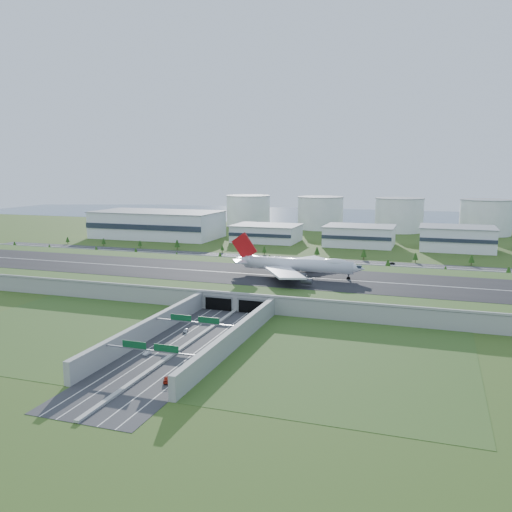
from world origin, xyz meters
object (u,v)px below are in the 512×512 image
(car_2, at_px, (242,324))
(car_3, at_px, (167,379))
(car_1, at_px, (147,353))
(car_4, at_px, (176,256))
(fuel_tank_a, at_px, (248,211))
(car_7, at_px, (277,257))
(car_0, at_px, (185,331))
(car_5, at_px, (392,263))
(boeing_747, at_px, (297,265))

(car_2, relative_size, car_3, 0.97)
(car_1, bearing_deg, car_3, -40.78)
(car_3, xyz_separation_m, car_4, (-109.34, 221.75, -0.11))
(fuel_tank_a, bearing_deg, car_7, -65.28)
(car_3, distance_m, car_7, 241.43)
(car_0, distance_m, car_2, 24.97)
(car_1, xyz_separation_m, car_7, (-15.13, 218.50, 0.13))
(car_0, xyz_separation_m, car_5, (67.56, 190.72, 0.01))
(fuel_tank_a, xyz_separation_m, car_0, (112.18, -397.57, -16.63))
(car_1, relative_size, car_3, 0.71)
(car_4, height_order, car_7, car_7)
(boeing_747, bearing_deg, car_7, 113.38)
(car_0, xyz_separation_m, car_2, (18.91, 16.31, 0.02))
(car_4, bearing_deg, car_0, -156.92)
(boeing_747, xyz_separation_m, car_4, (-116.08, 82.58, -13.81))
(fuel_tank_a, height_order, car_0, fuel_tank_a)
(boeing_747, relative_size, car_7, 13.87)
(car_4, bearing_deg, boeing_747, -130.37)
(car_2, height_order, car_4, car_2)
(car_7, bearing_deg, fuel_tank_a, -174.62)
(car_1, relative_size, car_5, 0.89)
(car_2, bearing_deg, car_4, -66.68)
(car_7, bearing_deg, car_2, -7.80)
(boeing_747, distance_m, car_3, 140.01)
(car_1, xyz_separation_m, car_3, (18.94, -20.52, 0.16))
(car_0, height_order, car_5, car_5)
(boeing_747, xyz_separation_m, car_3, (-6.74, -139.17, -13.70))
(fuel_tank_a, distance_m, car_1, 440.83)
(car_2, bearing_deg, car_0, 28.76)
(car_3, bearing_deg, car_2, -113.12)
(car_1, bearing_deg, car_4, 120.71)
(car_1, distance_m, car_3, 27.92)
(car_7, bearing_deg, car_1, -15.38)
(car_1, bearing_deg, car_5, 79.08)
(boeing_747, xyz_separation_m, car_7, (-40.81, 99.85, -13.73))
(car_2, relative_size, car_4, 1.32)
(car_1, xyz_separation_m, car_5, (68.93, 219.49, 0.08))
(boeing_747, bearing_deg, car_3, -91.63)
(car_0, bearing_deg, car_4, 103.15)
(fuel_tank_a, bearing_deg, car_3, -73.81)
(car_0, distance_m, car_3, 52.33)
(car_0, relative_size, car_4, 1.04)
(boeing_747, relative_size, car_3, 13.34)
(fuel_tank_a, relative_size, boeing_747, 0.66)
(boeing_747, bearing_deg, car_2, -93.05)
(fuel_tank_a, bearing_deg, boeing_747, -66.08)
(fuel_tank_a, relative_size, car_3, 8.75)
(boeing_747, xyz_separation_m, car_5, (43.26, 100.84, -13.77))
(car_1, bearing_deg, car_0, 93.79)
(fuel_tank_a, relative_size, car_2, 9.02)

